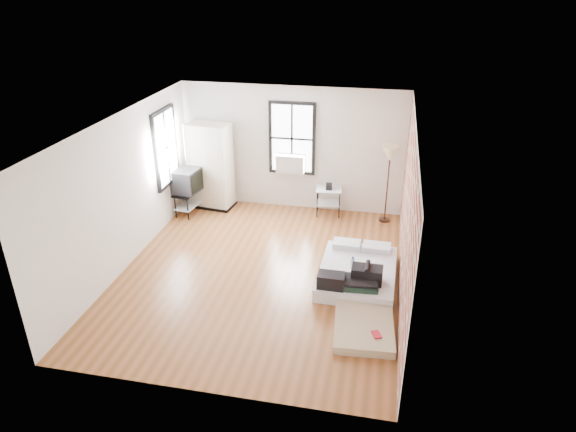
% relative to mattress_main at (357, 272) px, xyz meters
% --- Properties ---
extents(ground, '(6.00, 6.00, 0.00)m').
position_rel_mattress_main_xyz_m(ground, '(-1.74, -0.13, -0.16)').
color(ground, brown).
rests_on(ground, ground).
extents(room_shell, '(5.02, 6.02, 2.80)m').
position_rel_mattress_main_xyz_m(room_shell, '(-1.51, 0.24, 1.58)').
color(room_shell, silver).
rests_on(room_shell, ground).
extents(mattress_main, '(1.35, 1.81, 0.58)m').
position_rel_mattress_main_xyz_m(mattress_main, '(0.00, 0.00, 0.00)').
color(mattress_main, white).
rests_on(mattress_main, ground).
extents(mattress_bare, '(1.02, 1.77, 0.37)m').
position_rel_mattress_main_xyz_m(mattress_bare, '(0.17, -1.04, -0.05)').
color(mattress_bare, '#C8B990').
rests_on(mattress_bare, ground).
extents(wardrobe, '(1.06, 0.70, 1.97)m').
position_rel_mattress_main_xyz_m(wardrobe, '(-3.57, 2.52, 0.82)').
color(wardrobe, black).
rests_on(wardrobe, ground).
extents(side_table, '(0.60, 0.50, 0.74)m').
position_rel_mattress_main_xyz_m(side_table, '(-0.86, 2.59, 0.34)').
color(side_table, black).
rests_on(side_table, ground).
extents(floor_lamp, '(0.37, 0.37, 1.72)m').
position_rel_mattress_main_xyz_m(floor_lamp, '(0.41, 2.52, 1.31)').
color(floor_lamp, black).
rests_on(floor_lamp, ground).
extents(tv_stand, '(0.60, 0.80, 1.05)m').
position_rel_mattress_main_xyz_m(tv_stand, '(-3.96, 2.02, 0.60)').
color(tv_stand, black).
rests_on(tv_stand, ground).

